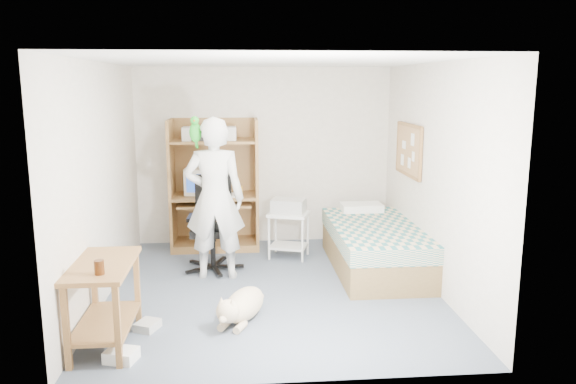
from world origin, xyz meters
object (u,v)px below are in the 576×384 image
object	(u,v)px
computer_hutch	(215,190)
person	(215,199)
office_chair	(213,236)
side_desk	(104,291)
dog	(242,305)
bed	(374,246)
printer_cart	(289,228)

from	to	relation	value
computer_hutch	person	bearing A→B (deg)	-87.54
computer_hutch	office_chair	size ratio (longest dim) A/B	1.57
side_desk	dog	bearing A→B (deg)	17.99
bed	printer_cart	xyz separation A→B (m)	(-1.02, 0.56, 0.11)
computer_hutch	person	xyz separation A→B (m)	(0.05, -1.25, 0.13)
printer_cart	side_desk	bearing A→B (deg)	-109.07
person	side_desk	bearing A→B (deg)	64.47
office_chair	person	distance (m)	0.63
dog	person	bearing A→B (deg)	127.70
computer_hutch	office_chair	distance (m)	1.02
side_desk	person	size ratio (longest dim) A/B	0.52
computer_hutch	printer_cart	world-z (taller)	computer_hutch
bed	side_desk	xyz separation A→B (m)	(-2.85, -1.82, 0.21)
dog	bed	bearing A→B (deg)	65.76
side_desk	office_chair	xyz separation A→B (m)	(0.86, 2.00, -0.08)
person	dog	size ratio (longest dim) A/B	2.12
office_chair	dog	world-z (taller)	office_chair
bed	printer_cart	distance (m)	1.17
bed	side_desk	world-z (taller)	side_desk
office_chair	printer_cart	world-z (taller)	office_chair
printer_cart	computer_hutch	bearing A→B (deg)	168.71
person	office_chair	bearing A→B (deg)	-78.81
office_chair	dog	distance (m)	1.67
office_chair	dog	bearing A→B (deg)	-75.43
bed	side_desk	bearing A→B (deg)	-147.50
office_chair	person	bearing A→B (deg)	-78.81
dog	printer_cart	world-z (taller)	printer_cart
person	dog	bearing A→B (deg)	105.38
dog	side_desk	bearing A→B (deg)	-137.07
office_chair	person	xyz separation A→B (m)	(0.05, -0.31, 0.54)
bed	dog	bearing A→B (deg)	-139.18
dog	printer_cart	bearing A→B (deg)	97.28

